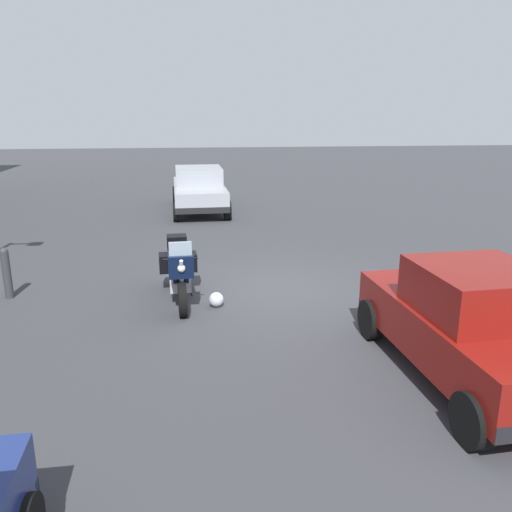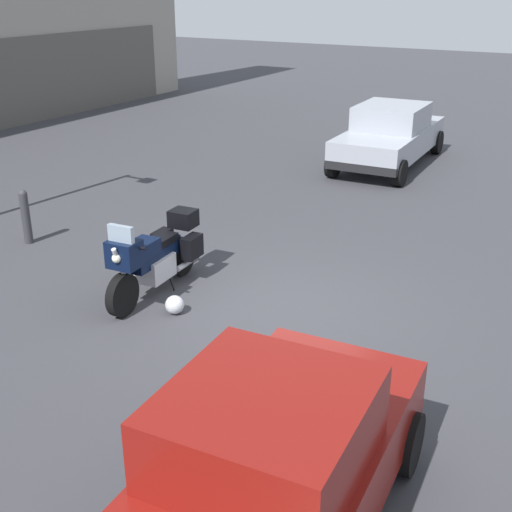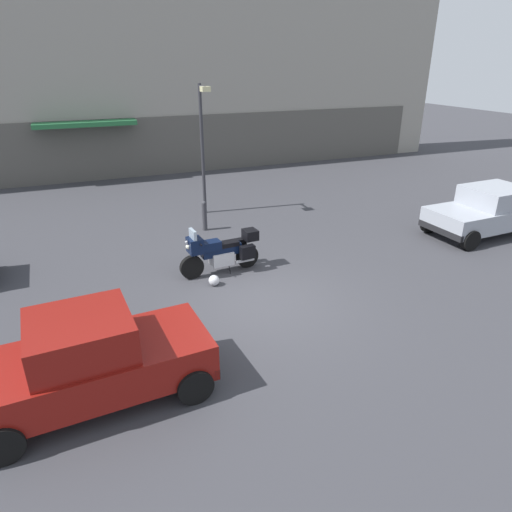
# 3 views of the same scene
# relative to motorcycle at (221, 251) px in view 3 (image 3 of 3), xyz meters

# --- Properties ---
(ground_plane) EXTENTS (80.00, 80.00, 0.00)m
(ground_plane) POSITION_rel_motorcycle_xyz_m (0.40, -1.97, -0.62)
(ground_plane) COLOR #38383D
(building_facade_rear) EXTENTS (32.87, 3.40, 11.10)m
(building_facade_rear) POSITION_rel_motorcycle_xyz_m (0.40, 13.14, 4.88)
(building_facade_rear) COLOR gray
(building_facade_rear) RESTS_ON ground
(motorcycle) EXTENTS (2.26, 0.81, 1.36)m
(motorcycle) POSITION_rel_motorcycle_xyz_m (0.00, 0.00, 0.00)
(motorcycle) COLOR black
(motorcycle) RESTS_ON ground
(helmet) EXTENTS (0.28, 0.28, 0.28)m
(helmet) POSITION_rel_motorcycle_xyz_m (-0.44, -0.68, -0.48)
(helmet) COLOR silver
(helmet) RESTS_ON ground
(car_hatchback_near) EXTENTS (3.96, 2.02, 1.64)m
(car_hatchback_near) POSITION_rel_motorcycle_xyz_m (-3.55, -4.00, 0.19)
(car_hatchback_near) COLOR maroon
(car_hatchback_near) RESTS_ON ground
(car_sedan_far) EXTENTS (4.63, 2.08, 1.56)m
(car_sedan_far) POSITION_rel_motorcycle_xyz_m (9.26, -0.44, 0.16)
(car_sedan_far) COLOR #9EA3AD
(car_sedan_far) RESTS_ON ground
(streetlamp_curbside) EXTENTS (0.28, 0.94, 4.61)m
(streetlamp_curbside) POSITION_rel_motorcycle_xyz_m (1.03, 5.06, 2.20)
(streetlamp_curbside) COLOR #2D2D33
(streetlamp_curbside) RESTS_ON ground
(bollard_curbside) EXTENTS (0.16, 0.16, 1.02)m
(bollard_curbside) POSITION_rel_motorcycle_xyz_m (0.49, 3.37, -0.08)
(bollard_curbside) COLOR #333338
(bollard_curbside) RESTS_ON ground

